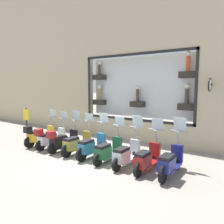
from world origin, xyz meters
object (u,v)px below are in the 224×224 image
(scooter_green_3, at_px, (107,151))
(scooter_teal_4, at_px, (91,146))
(scooter_olive_5, at_px, (76,144))
(scooter_black_6, at_px, (62,141))
(scooter_silver_2, at_px, (126,154))
(scooter_white_7, at_px, (50,138))
(shop_sign_post, at_px, (27,123))
(scooter_navy_0, at_px, (170,162))
(scooter_red_1, at_px, (146,159))
(scooter_yellow_8, at_px, (39,135))

(scooter_green_3, height_order, scooter_teal_4, scooter_teal_4)
(scooter_olive_5, xyz_separation_m, scooter_black_6, (-0.07, 0.78, 0.02))
(scooter_silver_2, bearing_deg, scooter_white_7, 91.02)
(scooter_white_7, distance_m, shop_sign_post, 2.21)
(scooter_navy_0, relative_size, scooter_red_1, 1.01)
(scooter_black_6, bearing_deg, scooter_navy_0, -89.08)
(scooter_navy_0, relative_size, scooter_olive_5, 1.00)
(scooter_olive_5, height_order, scooter_yellow_8, scooter_yellow_8)
(scooter_navy_0, height_order, shop_sign_post, scooter_navy_0)
(scooter_teal_4, relative_size, scooter_yellow_8, 1.00)
(scooter_red_1, distance_m, shop_sign_post, 6.82)
(scooter_navy_0, bearing_deg, scooter_olive_5, 90.09)
(scooter_black_6, bearing_deg, scooter_green_3, -88.45)
(scooter_yellow_8, xyz_separation_m, shop_sign_post, (0.32, 1.37, 0.41))
(scooter_green_3, bearing_deg, scooter_white_7, 91.20)
(scooter_green_3, distance_m, scooter_olive_5, 1.55)
(scooter_navy_0, relative_size, scooter_silver_2, 1.01)
(scooter_white_7, relative_size, scooter_yellow_8, 0.99)
(scooter_teal_4, height_order, scooter_black_6, scooter_teal_4)
(scooter_teal_4, distance_m, scooter_yellow_8, 3.11)
(scooter_green_3, bearing_deg, scooter_teal_4, 89.30)
(scooter_black_6, bearing_deg, scooter_olive_5, -84.93)
(scooter_red_1, distance_m, scooter_black_6, 3.88)
(scooter_olive_5, relative_size, shop_sign_post, 1.10)
(scooter_navy_0, bearing_deg, scooter_yellow_8, 90.62)
(scooter_red_1, distance_m, scooter_white_7, 4.66)
(scooter_green_3, xyz_separation_m, scooter_olive_5, (0.01, 1.55, 0.02))
(scooter_white_7, bearing_deg, scooter_yellow_8, 89.28)
(scooter_silver_2, bearing_deg, scooter_red_1, -90.15)
(scooter_silver_2, relative_size, scooter_olive_5, 0.99)
(scooter_yellow_8, bearing_deg, shop_sign_post, 76.73)
(scooter_navy_0, height_order, scooter_silver_2, scooter_navy_0)
(scooter_teal_4, bearing_deg, scooter_black_6, 92.67)
(scooter_white_7, height_order, scooter_yellow_8, scooter_yellow_8)
(scooter_navy_0, distance_m, scooter_teal_4, 3.10)
(scooter_red_1, bearing_deg, shop_sign_post, 87.77)
(scooter_green_3, xyz_separation_m, scooter_white_7, (-0.07, 3.10, 0.04))
(scooter_yellow_8, height_order, shop_sign_post, shop_sign_post)
(scooter_silver_2, bearing_deg, scooter_olive_5, 89.95)
(scooter_green_3, height_order, scooter_yellow_8, scooter_yellow_8)
(scooter_red_1, relative_size, scooter_green_3, 1.00)
(scooter_teal_4, relative_size, scooter_black_6, 1.01)
(scooter_black_6, distance_m, scooter_yellow_8, 1.55)
(scooter_silver_2, height_order, shop_sign_post, scooter_silver_2)
(scooter_navy_0, bearing_deg, scooter_silver_2, 90.30)
(scooter_green_3, relative_size, scooter_white_7, 1.00)
(scooter_silver_2, distance_m, scooter_olive_5, 2.33)
(scooter_olive_5, distance_m, shop_sign_post, 3.73)
(scooter_black_6, xyz_separation_m, scooter_yellow_8, (0.01, 1.55, 0.01))
(scooter_white_7, bearing_deg, scooter_red_1, -89.17)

